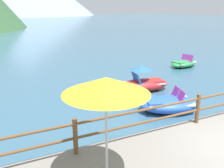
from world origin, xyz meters
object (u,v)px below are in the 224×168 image
at_px(beach_umbrella, 106,87).
at_px(pedal_boat_3, 168,104).
at_px(pedal_boat_1, 143,83).
at_px(pedal_boat_2, 184,63).

height_order(beach_umbrella, pedal_boat_3, beach_umbrella).
xyz_separation_m(beach_umbrella, pedal_boat_3, (4.07, 3.08, -2.14)).
bearing_deg(pedal_boat_3, pedal_boat_1, 78.90).
xyz_separation_m(pedal_boat_1, pedal_boat_3, (-0.50, -2.57, -0.09)).
distance_m(beach_umbrella, pedal_boat_3, 5.54).
height_order(pedal_boat_1, pedal_boat_2, pedal_boat_1).
relative_size(beach_umbrella, pedal_boat_1, 0.83).
bearing_deg(pedal_boat_2, pedal_boat_1, -149.66).
bearing_deg(beach_umbrella, pedal_boat_3, 37.12).
distance_m(pedal_boat_1, pedal_boat_2, 6.11).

